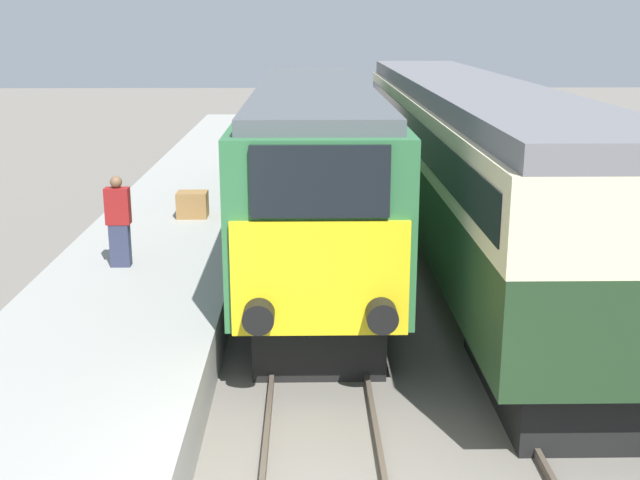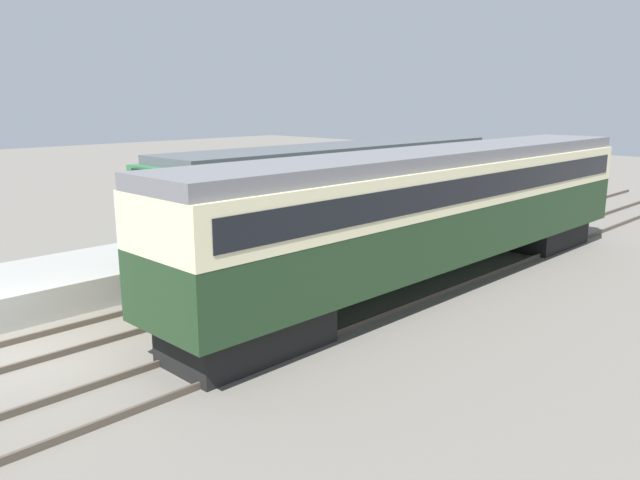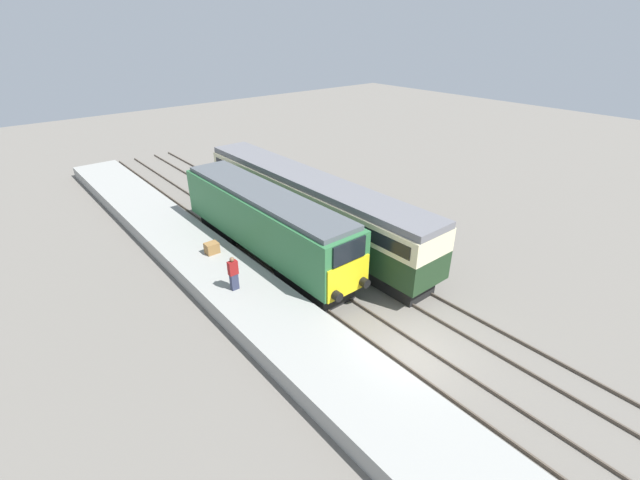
{
  "view_description": "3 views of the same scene",
  "coord_description": "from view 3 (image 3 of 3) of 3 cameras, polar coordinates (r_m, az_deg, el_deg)",
  "views": [
    {
      "loc": [
        -0.18,
        -6.83,
        5.27
      ],
      "look_at": [
        0.0,
        3.78,
        2.37
      ],
      "focal_mm": 45.0,
      "sensor_mm": 36.0,
      "label": 1
    },
    {
      "loc": [
        13.42,
        -4.15,
        5.38
      ],
      "look_at": [
        1.7,
        7.78,
        1.6
      ],
      "focal_mm": 35.0,
      "sensor_mm": 36.0,
      "label": 2
    },
    {
      "loc": [
        -11.35,
        -7.93,
        12.14
      ],
      "look_at": [
        1.7,
        7.78,
        1.6
      ],
      "focal_mm": 24.0,
      "sensor_mm": 36.0,
      "label": 3
    }
  ],
  "objects": [
    {
      "name": "locomotive",
      "position": [
        23.8,
        -7.33,
        2.41
      ],
      "size": [
        2.7,
        13.91,
        3.98
      ],
      "color": "black",
      "rests_on": "ground_plane"
    },
    {
      "name": "passenger_carriage",
      "position": [
        25.85,
        -1.59,
        5.23
      ],
      "size": [
        2.75,
        18.6,
        4.01
      ],
      "color": "black",
      "rests_on": "ground_plane"
    },
    {
      "name": "ground_plane",
      "position": [
        18.41,
        11.87,
        -14.68
      ],
      "size": [
        120.0,
        120.0,
        0.0
      ],
      "primitive_type": "plane",
      "color": "slate"
    },
    {
      "name": "platform_left",
      "position": [
        21.35,
        -10.83,
        -6.55
      ],
      "size": [
        3.5,
        50.0,
        0.84
      ],
      "color": "gray",
      "rests_on": "ground_plane"
    },
    {
      "name": "person_on_platform",
      "position": [
        20.24,
        -11.47,
        -4.39
      ],
      "size": [
        0.44,
        0.26,
        1.71
      ],
      "color": "#2D334C",
      "rests_on": "platform_left"
    },
    {
      "name": "rails_far_track",
      "position": [
        23.03,
        7.72,
        -4.59
      ],
      "size": [
        1.5,
        60.0,
        0.14
      ],
      "color": "#4C4238",
      "rests_on": "ground_plane"
    },
    {
      "name": "luggage_crate",
      "position": [
        23.88,
        -14.23,
        -1.04
      ],
      "size": [
        0.7,
        0.56,
        0.6
      ],
      "color": "olive",
      "rests_on": "platform_left"
    },
    {
      "name": "rails_near_track",
      "position": [
        21.02,
        1.29,
        -7.76
      ],
      "size": [
        1.51,
        60.0,
        0.14
      ],
      "color": "#4C4238",
      "rests_on": "ground_plane"
    }
  ]
}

